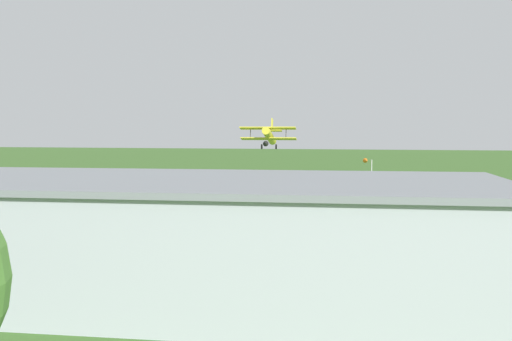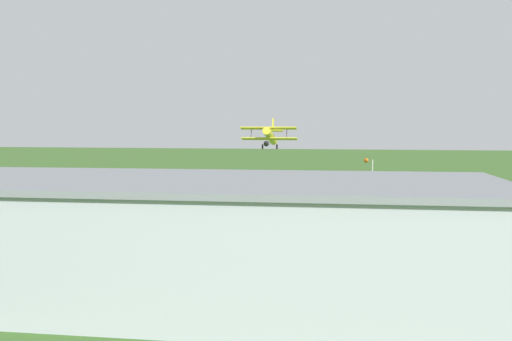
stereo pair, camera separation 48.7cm
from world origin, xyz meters
The scene contains 10 objects.
ground_plane centered at (0.00, 0.00, 0.00)m, with size 400.00×400.00×0.00m, color #3D6628.
hangar centered at (0.83, 40.88, 3.56)m, with size 37.73×16.77×7.11m.
biplane centered at (2.97, -1.65, 9.07)m, with size 7.31×7.45×4.12m.
car_green centered at (20.18, 25.92, 0.85)m, with size 2.21×4.22×1.62m.
person_beside_truck centered at (16.76, 26.62, 0.87)m, with size 0.48×0.48×1.74m.
person_crossing_taxiway centered at (-12.84, 20.51, 0.81)m, with size 0.47×0.47×1.63m.
person_walking_on_apron centered at (3.42, 21.06, 0.81)m, with size 0.42×0.42×1.64m.
person_near_hangar_door centered at (18.35, 20.51, 0.87)m, with size 0.40×0.40×1.73m.
person_by_parked_cars centered at (16.91, 24.82, 0.80)m, with size 0.43×0.43×1.61m.
windsock centered at (-9.69, -1.57, 5.45)m, with size 1.17×1.39×6.20m.
Camera 1 is at (-9.39, 74.16, 10.13)m, focal length 41.14 mm.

